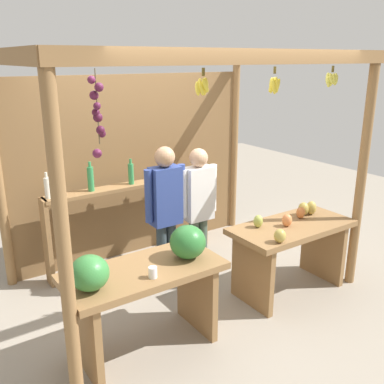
% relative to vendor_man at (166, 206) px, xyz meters
% --- Properties ---
extents(ground_plane, '(12.00, 12.00, 0.00)m').
position_rel_vendor_man_xyz_m(ground_plane, '(0.17, -0.04, -0.94)').
color(ground_plane, gray).
rests_on(ground_plane, ground).
extents(market_stall, '(3.30, 2.21, 2.50)m').
position_rel_vendor_man_xyz_m(market_stall, '(0.16, 0.46, 0.51)').
color(market_stall, olive).
rests_on(market_stall, ground).
extents(fruit_counter_left, '(1.36, 0.64, 1.06)m').
position_rel_vendor_man_xyz_m(fruit_counter_left, '(-0.71, -0.84, -0.27)').
color(fruit_counter_left, olive).
rests_on(fruit_counter_left, ground).
extents(fruit_counter_right, '(1.34, 0.64, 0.92)m').
position_rel_vendor_man_xyz_m(fruit_counter_right, '(1.05, -0.82, -0.37)').
color(fruit_counter_right, olive).
rests_on(fruit_counter_right, ground).
extents(bottle_shelf_unit, '(2.12, 0.22, 1.33)m').
position_rel_vendor_man_xyz_m(bottle_shelf_unit, '(-0.03, 0.75, -0.16)').
color(bottle_shelf_unit, olive).
rests_on(bottle_shelf_unit, ground).
extents(vendor_man, '(0.48, 0.21, 1.57)m').
position_rel_vendor_man_xyz_m(vendor_man, '(0.00, 0.00, 0.00)').
color(vendor_man, '#2D3B41').
rests_on(vendor_man, ground).
extents(vendor_woman, '(0.48, 0.20, 1.51)m').
position_rel_vendor_man_xyz_m(vendor_woman, '(0.41, -0.01, -0.04)').
color(vendor_woman, '#475A4B').
rests_on(vendor_woman, ground).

